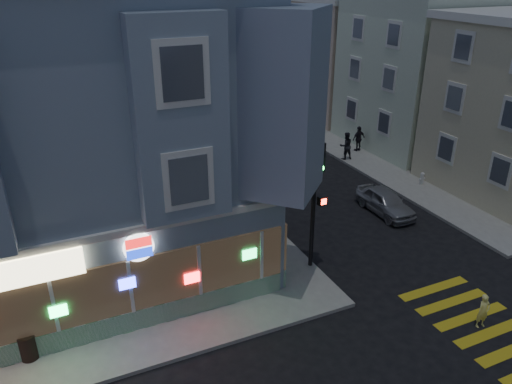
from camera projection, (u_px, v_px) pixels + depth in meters
ground at (313, 366)px, 15.92m from camera, size 120.00×120.00×0.00m
sidewalk_ne at (406, 111)px, 43.65m from camera, size 24.00×42.00×0.15m
corner_building at (55, 123)px, 20.34m from camera, size 14.60×14.60×11.40m
row_house_b at (443, 66)px, 34.33m from camera, size 12.00×8.60×10.50m
row_house_c at (364, 57)px, 42.09m from camera, size 12.00×8.60×9.00m
row_house_d at (311, 35)px, 49.23m from camera, size 12.00×8.60×10.50m
utility_pole at (292, 64)px, 38.36m from camera, size 2.20×0.30×9.00m
street_tree_near at (261, 62)px, 43.76m from camera, size 3.00×3.00×5.30m
street_tree_far at (227, 50)px, 50.38m from camera, size 3.00×3.00×5.30m
running_child at (483, 311)px, 17.44m from camera, size 0.50×0.35×1.31m
pedestrian_a at (346, 146)px, 32.26m from camera, size 0.94×0.76×1.80m
pedestrian_b at (359, 139)px, 33.74m from camera, size 1.05×0.55×1.72m
parked_car_a at (385, 202)px, 25.59m from camera, size 1.53×3.72×1.26m
parked_car_b at (283, 141)px, 34.40m from camera, size 1.83×4.10×1.31m
parked_car_c at (276, 118)px, 39.47m from camera, size 2.07×4.90×1.41m
parked_car_d at (250, 103)px, 43.80m from camera, size 2.20×4.72×1.31m
traffic_signal at (317, 185)px, 19.41m from camera, size 0.66×0.62×5.52m
fire_hydrant at (422, 178)px, 28.71m from camera, size 0.42×0.24×0.72m
trash_can at (28, 346)px, 15.89m from camera, size 0.60×0.60×0.90m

